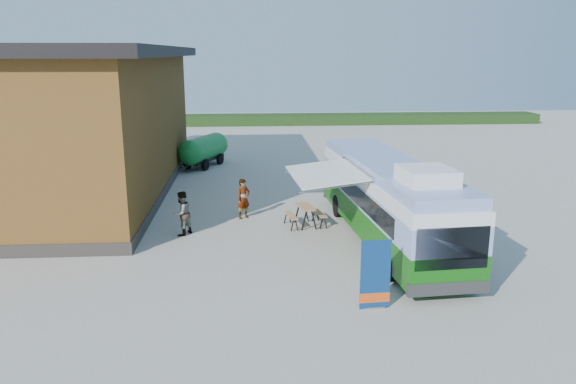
{
  "coord_description": "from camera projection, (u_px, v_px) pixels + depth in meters",
  "views": [
    {
      "loc": [
        -2.13,
        -19.67,
        7.2
      ],
      "look_at": [
        -0.5,
        3.53,
        1.4
      ],
      "focal_mm": 35.0,
      "sensor_mm": 36.0,
      "label": 1
    }
  ],
  "objects": [
    {
      "name": "bus",
      "position": [
        388.0,
        197.0,
        21.69
      ],
      "size": [
        3.41,
        12.06,
        3.66
      ],
      "rotation": [
        0.0,
        0.0,
        0.08
      ],
      "color": "#196C12",
      "rests_on": "ground"
    },
    {
      "name": "awning",
      "position": [
        331.0,
        175.0,
        21.35
      ],
      "size": [
        2.96,
        4.41,
        0.52
      ],
      "rotation": [
        0.0,
        0.0,
        0.08
      ],
      "color": "white",
      "rests_on": "ground"
    },
    {
      "name": "person_a",
      "position": [
        243.0,
        199.0,
        24.86
      ],
      "size": [
        0.78,
        0.72,
        1.79
      ],
      "primitive_type": "imported",
      "rotation": [
        0.0,
        0.0,
        0.6
      ],
      "color": "#999999",
      "rests_on": "ground"
    },
    {
      "name": "person_b",
      "position": [
        182.0,
        213.0,
        22.57
      ],
      "size": [
        1.08,
        1.11,
        1.81
      ],
      "primitive_type": "imported",
      "rotation": [
        0.0,
        0.0,
        -2.23
      ],
      "color": "#999999",
      "rests_on": "ground"
    },
    {
      "name": "ground",
      "position": [
        308.0,
        251.0,
        20.93
      ],
      "size": [
        100.0,
        100.0,
        0.0
      ],
      "primitive_type": "plane",
      "color": "#BCB7AD",
      "rests_on": "ground"
    },
    {
      "name": "picnic_table",
      "position": [
        305.0,
        211.0,
        23.79
      ],
      "size": [
        1.77,
        1.63,
        0.88
      ],
      "rotation": [
        0.0,
        0.0,
        0.18
      ],
      "color": "tan",
      "rests_on": "ground"
    },
    {
      "name": "barn",
      "position": [
        87.0,
        124.0,
        29.02
      ],
      "size": [
        9.6,
        21.2,
        7.5
      ],
      "color": "brown",
      "rests_on": "ground"
    },
    {
      "name": "slurry_tanker",
      "position": [
        204.0,
        149.0,
        36.15
      ],
      "size": [
        2.98,
        5.03,
        1.99
      ],
      "rotation": [
        0.0,
        0.0,
        -0.41
      ],
      "color": "#167E30",
      "rests_on": "ground"
    },
    {
      "name": "banner",
      "position": [
        375.0,
        281.0,
        16.03
      ],
      "size": [
        0.9,
        0.23,
        2.08
      ],
      "rotation": [
        0.0,
        0.0,
        0.08
      ],
      "color": "navy",
      "rests_on": "ground"
    },
    {
      "name": "hedge",
      "position": [
        346.0,
        119.0,
        58.13
      ],
      "size": [
        40.0,
        3.0,
        1.0
      ],
      "primitive_type": "cube",
      "color": "#264419",
      "rests_on": "ground"
    }
  ]
}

